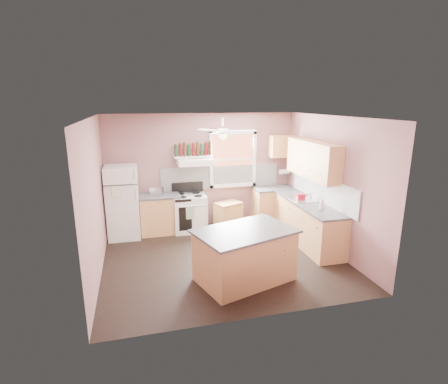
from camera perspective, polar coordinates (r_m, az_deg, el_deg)
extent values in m
plane|color=black|center=(6.94, -0.19, -10.70)|extent=(4.50, 4.50, 0.00)
plane|color=white|center=(6.28, -0.21, 12.16)|extent=(4.50, 4.50, 0.00)
cube|color=#825858|center=(8.41, -3.59, 3.51)|extent=(4.50, 0.05, 2.70)
cube|color=#825858|center=(7.36, 17.24, 1.25)|extent=(0.05, 4.00, 2.70)
cube|color=#825858|center=(6.34, -20.56, -1.15)|extent=(0.05, 4.00, 2.70)
cube|color=white|center=(8.50, -0.54, 2.45)|extent=(2.90, 0.03, 0.55)
cube|color=white|center=(7.63, 15.73, 0.47)|extent=(0.03, 2.60, 0.55)
cube|color=brown|center=(8.49, 1.44, 5.36)|extent=(1.00, 0.02, 1.20)
cube|color=white|center=(8.47, 1.49, 5.33)|extent=(1.16, 0.07, 1.36)
cube|color=white|center=(8.00, -16.18, -1.62)|extent=(0.70, 0.68, 1.62)
cube|color=tan|center=(8.20, -10.35, -3.65)|extent=(0.90, 0.60, 0.86)
cube|color=#404042|center=(8.07, -10.50, -0.61)|extent=(0.92, 0.62, 0.04)
cube|color=silver|center=(8.07, -10.92, 0.16)|extent=(0.32, 0.26, 0.18)
cube|color=white|center=(8.23, -5.58, -3.42)|extent=(0.77, 0.67, 0.86)
cube|color=white|center=(8.06, -4.86, 4.94)|extent=(0.78, 0.50, 0.14)
cube|color=white|center=(8.16, -5.02, 5.77)|extent=(0.90, 0.26, 0.03)
cube|color=tan|center=(8.47, 0.71, -3.71)|extent=(0.72, 0.62, 0.61)
cube|color=tan|center=(8.82, 8.15, -2.24)|extent=(1.00, 0.60, 0.86)
cube|color=tan|center=(7.71, 13.50, -5.04)|extent=(0.60, 2.20, 0.86)
cube|color=#404042|center=(8.70, 8.26, 0.60)|extent=(1.02, 0.62, 0.04)
cube|color=#404042|center=(7.56, 13.64, -1.83)|extent=(0.62, 2.22, 0.04)
cube|color=silver|center=(7.73, 12.96, -1.32)|extent=(0.55, 0.45, 0.03)
cylinder|color=silver|center=(7.78, 14.04, -0.70)|extent=(0.03, 0.03, 0.14)
cube|color=tan|center=(7.61, 14.28, 5.18)|extent=(0.33, 1.80, 0.76)
cube|color=tan|center=(8.71, 9.41, 7.40)|extent=(0.60, 0.33, 0.52)
cylinder|color=white|center=(8.89, 9.86, 3.28)|extent=(0.26, 0.12, 0.12)
cube|color=tan|center=(6.01, 3.41, -10.42)|extent=(1.74, 1.38, 0.86)
cube|color=#404042|center=(5.83, 3.48, -6.42)|extent=(1.85, 1.49, 0.04)
cylinder|color=white|center=(6.30, -0.21, 9.88)|extent=(0.20, 0.20, 0.08)
imported|color=silver|center=(7.12, 15.68, -1.83)|extent=(0.12, 0.12, 0.24)
cube|color=#B00F22|center=(7.83, 12.40, -0.67)|extent=(0.18, 0.12, 0.10)
cylinder|color=#143819|center=(8.08, -7.86, 6.68)|extent=(0.06, 0.06, 0.27)
cylinder|color=#590F0F|center=(8.09, -7.15, 6.78)|extent=(0.06, 0.06, 0.29)
cylinder|color=#3F230F|center=(8.10, -6.45, 6.89)|extent=(0.06, 0.06, 0.31)
cylinder|color=#143819|center=(8.12, -5.74, 6.78)|extent=(0.06, 0.06, 0.27)
cylinder|color=#590F0F|center=(8.13, -5.04, 6.88)|extent=(0.06, 0.06, 0.29)
cylinder|color=#3F230F|center=(8.15, -4.34, 6.98)|extent=(0.06, 0.06, 0.31)
cylinder|color=#143819|center=(8.17, -3.65, 6.87)|extent=(0.06, 0.06, 0.27)
cylinder|color=#590F0F|center=(8.19, -2.96, 6.97)|extent=(0.06, 0.06, 0.29)
cylinder|color=#3F230F|center=(8.21, -2.27, 7.07)|extent=(0.06, 0.06, 0.31)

